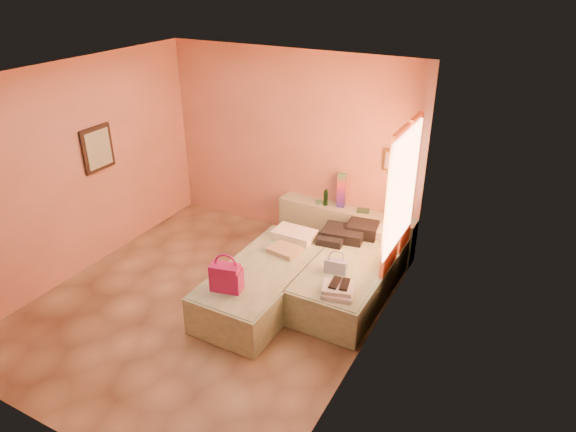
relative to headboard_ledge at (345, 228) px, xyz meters
The scene contains 16 objects.
ground 2.34m from the headboard_ledge, 114.90° to the right, with size 4.50×4.50×0.00m, color tan.
room_walls 2.25m from the headboard_ledge, 116.65° to the right, with size 4.02×4.51×2.81m.
headboard_ledge is the anchor object (origin of this frame).
bed_left 1.74m from the headboard_ledge, 102.44° to the right, with size 0.90×2.00×0.50m, color #B4C7A0.
bed_right 1.18m from the headboard_ledge, 63.43° to the right, with size 0.90×2.00×0.50m, color #B4C7A0.
water_bottle 0.54m from the headboard_ledge, behind, with size 0.07×0.07×0.24m, color #123317.
rainbow_box 0.59m from the headboard_ledge, 158.27° to the left, with size 0.11×0.11×0.51m, color #B71663.
small_dish 0.54m from the headboard_ledge, behind, with size 0.13×0.13×0.03m, color #4E8F60.
green_book 0.42m from the headboard_ledge, ahead, with size 0.17×0.13×0.03m, color #27492E.
flower_vase 0.82m from the headboard_ledge, ahead, with size 0.19×0.19×0.24m, color white.
magenta_handbag 2.39m from the headboard_ledge, 102.45° to the right, with size 0.35×0.20×0.33m, color #B71663.
khaki_garment 1.33m from the headboard_ledge, 104.21° to the right, with size 0.38×0.30×0.06m, color tan.
clothes_pile 0.68m from the headboard_ledge, 66.28° to the right, with size 0.59×0.59×0.18m, color black.
blue_handbag 1.50m from the headboard_ledge, 72.36° to the right, with size 0.27×0.12×0.17m, color #3A4D8C.
towel_stack 1.94m from the headboard_ledge, 70.13° to the right, with size 0.35×0.30×0.10m, color silver.
sandal_pair 1.90m from the headboard_ledge, 69.94° to the right, with size 0.18×0.24×0.03m, color black.
Camera 1 is at (3.37, -4.17, 3.88)m, focal length 32.00 mm.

